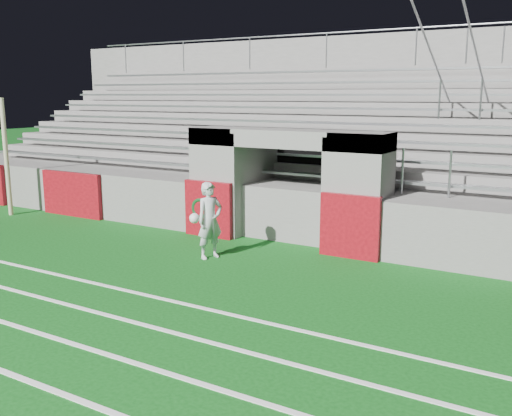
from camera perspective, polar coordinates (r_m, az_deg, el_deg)
The scene contains 5 objects.
ground at distance 10.57m, azimuth -5.96°, elevation -7.40°, with size 90.00×90.00×0.00m, color #0C4812.
field_post at distance 17.50m, azimuth -23.70°, elevation 4.66°, with size 0.13×0.13×3.29m, color #BBB18B.
stadium_structure at distance 17.18m, azimuth 9.99°, elevation 4.81°, with size 26.00×8.48×5.42m.
goalkeeper_with_ball at distance 11.88m, azimuth -4.67°, elevation -1.24°, with size 0.59×0.72×1.61m.
hose_coil at distance 13.82m, azimuth -5.50°, elevation 0.19°, with size 0.58×0.15×0.64m.
Camera 1 is at (6.01, -8.02, 3.37)m, focal length 40.00 mm.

